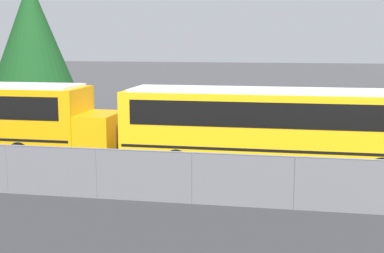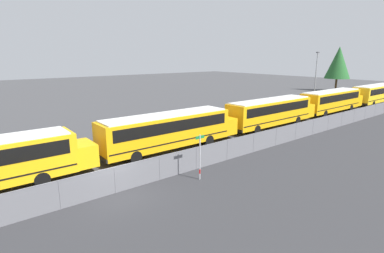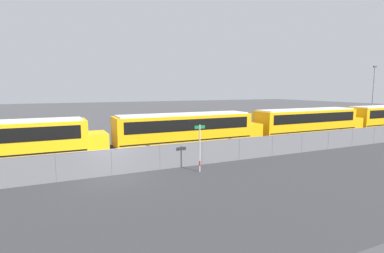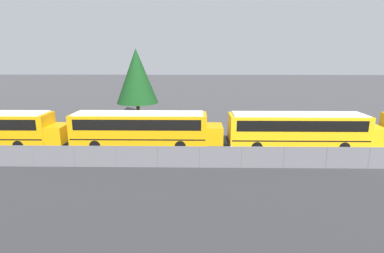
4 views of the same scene
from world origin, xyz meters
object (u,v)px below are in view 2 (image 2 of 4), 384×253
(school_bus_4, at_px, (170,128))
(school_bus_7, at_px, (376,93))
(school_bus_6, at_px, (332,100))
(street_sign, at_px, (200,156))
(light_pole, at_px, (316,76))
(tree_2, at_px, (338,63))
(school_bus_5, at_px, (272,110))

(school_bus_4, bearing_deg, school_bus_7, -0.73)
(school_bus_6, bearing_deg, school_bus_7, -2.07)
(street_sign, bearing_deg, school_bus_6, 12.29)
(school_bus_7, xyz_separation_m, light_pole, (-9.06, 5.85, 2.74))
(school_bus_4, relative_size, street_sign, 4.44)
(school_bus_4, distance_m, street_sign, 6.78)
(school_bus_6, relative_size, tree_2, 1.35)
(school_bus_6, relative_size, street_sign, 4.44)
(light_pole, bearing_deg, school_bus_5, -163.47)
(school_bus_4, distance_m, tree_2, 55.38)
(light_pole, bearing_deg, school_bus_6, -130.84)
(street_sign, height_order, tree_2, tree_2)
(school_bus_6, bearing_deg, light_pole, 49.16)
(school_bus_4, relative_size, light_pole, 1.58)
(school_bus_5, distance_m, street_sign, 17.04)
(school_bus_4, xyz_separation_m, school_bus_5, (13.68, -0.08, 0.00))
(school_bus_4, distance_m, school_bus_7, 40.97)
(street_sign, bearing_deg, school_bus_7, 7.81)
(school_bus_4, distance_m, light_pole, 32.46)
(school_bus_5, xyz_separation_m, school_bus_7, (27.29, -0.44, 0.00))
(school_bus_4, xyz_separation_m, street_sign, (-2.13, -6.43, -0.27))
(tree_2, bearing_deg, light_pole, -161.73)
(school_bus_7, bearing_deg, school_bus_6, 177.93)
(school_bus_5, bearing_deg, street_sign, -158.12)
(school_bus_4, xyz_separation_m, light_pole, (31.91, 5.33, 2.74))
(school_bus_7, bearing_deg, light_pole, 147.15)
(school_bus_7, distance_m, street_sign, 43.50)
(light_pole, bearing_deg, street_sign, -160.94)
(street_sign, xyz_separation_m, tree_2, (55.88, 18.97, 4.73))
(school_bus_4, relative_size, school_bus_7, 1.00)
(school_bus_7, height_order, street_sign, school_bus_7)
(street_sign, distance_m, tree_2, 59.21)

